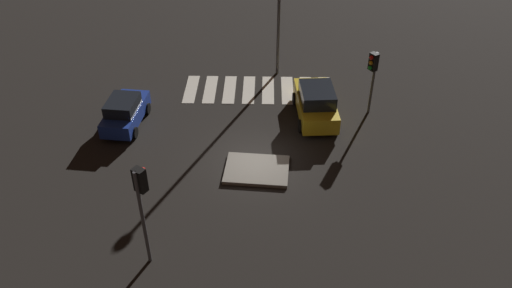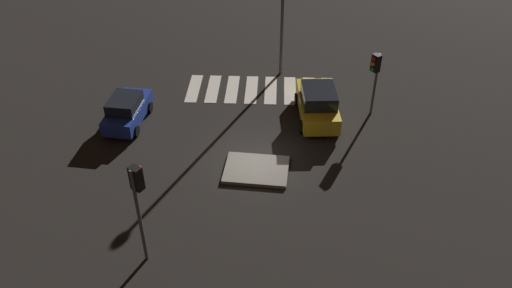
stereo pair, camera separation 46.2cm
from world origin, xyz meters
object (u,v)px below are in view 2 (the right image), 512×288
object	(u,v)px
traffic_light_south	(375,70)
traffic_light_north	(138,192)
car_blue	(127,110)
traffic_island	(256,170)
car_yellow	(318,104)

from	to	relation	value
traffic_light_south	traffic_light_north	bearing A→B (deg)	10.97
traffic_light_north	traffic_light_south	bearing A→B (deg)	-11.05
car_blue	traffic_light_south	distance (m)	13.30
traffic_island	car_yellow	size ratio (longest dim) A/B	0.70
car_blue	traffic_light_south	world-z (taller)	traffic_light_south
traffic_island	car_blue	world-z (taller)	car_blue
car_yellow	traffic_light_north	distance (m)	12.62
car_blue	traffic_light_south	size ratio (longest dim) A/B	1.07
traffic_island	car_blue	size ratio (longest dim) A/B	0.81
traffic_island	traffic_light_south	bearing A→B (deg)	-138.97
car_yellow	traffic_island	bearing A→B (deg)	142.39
traffic_island	car_yellow	bearing A→B (deg)	-123.37
car_blue	traffic_light_north	bearing A→B (deg)	-156.13
car_yellow	car_blue	xyz separation A→B (m)	(10.17, 0.89, -0.14)
car_blue	traffic_light_north	xyz separation A→B (m)	(-3.08, 9.27, 2.59)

